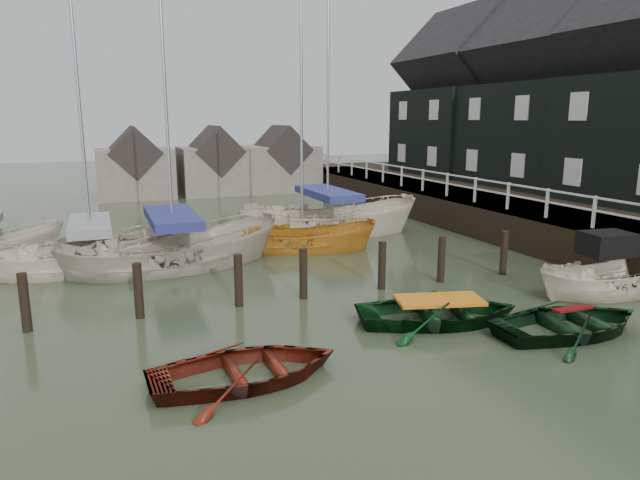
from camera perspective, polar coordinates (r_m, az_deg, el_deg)
name	(u,v)px	position (r m, az deg, el deg)	size (l,w,h in m)	color
ground	(395,329)	(13.62, 7.52, -8.85)	(120.00, 120.00, 0.00)	#333D27
pier	(473,212)	(26.63, 15.10, 2.74)	(3.04, 32.00, 2.70)	black
land_strip	(567,219)	(30.32, 23.47, 1.90)	(14.00, 38.00, 1.50)	black
quay_houses	(601,99)	(29.01, 26.31, 12.53)	(6.52, 28.14, 10.01)	black
mooring_pilings	(306,280)	(15.61, -1.37, -4.06)	(13.72, 0.22, 1.80)	black
far_sheds	(213,165)	(37.87, -10.68, 7.37)	(14.00, 4.08, 4.39)	#665B51
rowboat_red	(248,381)	(11.14, -7.26, -13.77)	(2.60, 3.64, 0.75)	#55160C
rowboat_green	(438,322)	(14.23, 11.75, -8.07)	(2.82, 3.96, 0.82)	black
rowboat_dkgreen	(570,333)	(14.48, 23.74, -8.52)	(2.73, 3.83, 0.79)	black
motorboat	(607,292)	(17.87, 26.80, -4.65)	(4.51, 2.15, 2.59)	beige
sailboat_a	(93,267)	(20.11, -21.73, -2.52)	(6.60, 3.33, 11.89)	silver
sailboat_b	(175,265)	(19.52, -14.33, -2.48)	(7.62, 3.67, 11.37)	#BBB09F
sailboat_c	(302,249)	(21.50, -1.78, -0.88)	(5.89, 4.01, 10.57)	#C68025
sailboat_d	(328,232)	(24.43, 0.77, 0.79)	(8.09, 4.79, 11.46)	beige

